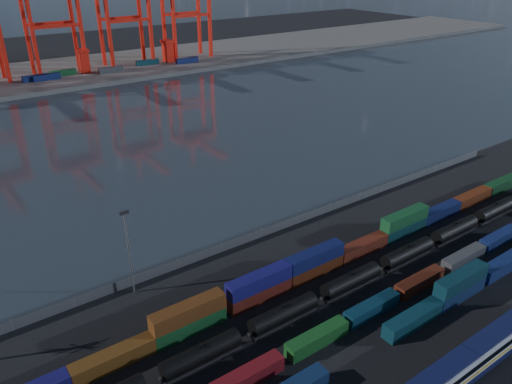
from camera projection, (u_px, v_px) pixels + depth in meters
ground at (357, 305)px, 86.85m from camera, size 700.00×700.00×0.00m
harbor_water at (122, 138)px, 163.45m from camera, size 700.00×700.00×0.00m
far_quay at (37, 76)px, 239.62m from camera, size 700.00×70.00×2.00m
container_row_south at (318, 373)px, 70.06m from camera, size 139.84×2.52×5.36m
container_row_mid at (378, 305)px, 84.78m from camera, size 127.57×2.32×2.47m
container_row_north at (310, 268)px, 93.24m from camera, size 142.08×2.58×5.50m
tanker_string at (351, 281)px, 89.60m from camera, size 137.14×2.82×4.04m
waterfront_fence at (261, 233)px, 106.84m from camera, size 160.12×0.12×2.20m
yard_light_mast at (129, 248)px, 85.98m from camera, size 1.60×0.40×16.60m
quay_containers at (19, 80)px, 222.23m from camera, size 172.58×10.99×2.60m
straddle_carriers at (35, 66)px, 228.03m from camera, size 140.00×7.00×11.10m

